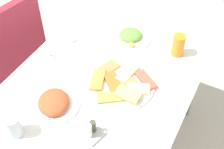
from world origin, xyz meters
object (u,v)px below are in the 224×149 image
pide_platter (121,83)px  spoon (59,47)px  dining_table (107,85)px  paper_napkin (62,48)px  dining_chair (9,55)px  salad_plate_rice (54,103)px  salad_plate_greens (130,36)px  soda_can (178,45)px  condiment_caddy (91,131)px  drinking_glass (13,126)px  fork (64,49)px

pide_platter → spoon: pide_platter is taller
dining_table → paper_napkin: size_ratio=8.27×
dining_table → paper_napkin: 0.33m
dining_chair → salad_plate_rice: (-0.31, -0.60, 0.22)m
paper_napkin → salad_plate_greens: bearing=-49.5°
pide_platter → dining_chair: bearing=85.8°
pide_platter → soda_can: soda_can is taller
salad_plate_greens → spoon: (-0.25, 0.31, -0.01)m
dining_table → spoon: size_ratio=7.13×
dining_table → condiment_caddy: (-0.33, -0.11, 0.10)m
salad_plate_greens → spoon: 0.40m
drinking_glass → fork: drinking_glass is taller
salad_plate_rice → spoon: (0.34, 0.21, -0.02)m
salad_plate_greens → fork: salad_plate_greens is taller
dining_table → spoon: (0.06, 0.33, 0.08)m
condiment_caddy → salad_plate_greens: bearing=11.2°
drinking_glass → pide_platter: bearing=-30.9°
fork → spoon: bearing=96.6°
dining_table → paper_napkin: paper_napkin is taller
condiment_caddy → pide_platter: bearing=3.1°
salad_plate_rice → spoon: size_ratio=1.43×
dining_chair → paper_napkin: (0.03, -0.41, 0.20)m
salad_plate_rice → soda_can: size_ratio=1.89×
dining_table → paper_napkin: bearing=79.0°
salad_plate_greens → salad_plate_rice: (-0.59, 0.10, 0.01)m
pide_platter → salad_plate_greens: salad_plate_greens is taller
salad_plate_greens → salad_plate_rice: salad_plate_rice is taller
condiment_caddy → dining_table: bearing=18.1°
drinking_glass → dining_chair: bearing=47.0°
salad_plate_rice → pide_platter: bearing=-39.4°
fork → dining_chair: bearing=100.5°
fork → salad_plate_rice: bearing=-145.9°
soda_can → paper_napkin: size_ratio=0.88×
dining_table → dining_chair: bearing=87.5°
dining_table → fork: fork is taller
salad_plate_rice → fork: bearing=27.5°
salad_plate_greens → soda_can: (-0.00, -0.27, 0.04)m
pide_platter → soda_can: bearing=-25.8°
salad_plate_greens → fork: bearing=132.3°
dining_chair → pide_platter: (-0.06, -0.81, 0.21)m
dining_table → salad_plate_rice: size_ratio=4.99×
dining_table → drinking_glass: bearing=159.7°
salad_plate_greens → dining_table: bearing=-176.5°
dining_chair → spoon: size_ratio=5.60×
drinking_glass → fork: 0.55m
condiment_caddy → drinking_glass: bearing=116.4°
pide_platter → drinking_glass: (-0.45, 0.27, 0.04)m
dining_table → drinking_glass: drinking_glass is taller
pide_platter → condiment_caddy: condiment_caddy is taller
spoon → condiment_caddy: size_ratio=1.50×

